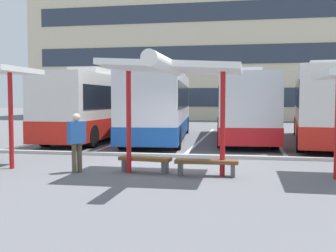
# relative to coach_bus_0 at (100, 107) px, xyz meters

# --- Properties ---
(ground_plane) EXTENTS (160.00, 160.00, 0.00)m
(ground_plane) POSITION_rel_coach_bus_0_xyz_m (5.36, -8.07, -1.68)
(ground_plane) COLOR slate
(terminal_building) EXTENTS (41.56, 15.67, 23.73)m
(terminal_building) POSITION_rel_coach_bus_0_xyz_m (5.38, 28.14, 8.81)
(terminal_building) COLOR beige
(terminal_building) RESTS_ON ground
(coach_bus_0) EXTENTS (2.68, 11.26, 3.66)m
(coach_bus_0) POSITION_rel_coach_bus_0_xyz_m (0.00, 0.00, 0.00)
(coach_bus_0) COLOR silver
(coach_bus_0) RESTS_ON ground
(coach_bus_1) EXTENTS (3.73, 11.93, 3.78)m
(coach_bus_1) POSITION_rel_coach_bus_0_xyz_m (3.23, 0.09, 0.09)
(coach_bus_1) COLOR silver
(coach_bus_1) RESTS_ON ground
(coach_bus_2) EXTENTS (3.27, 11.50, 3.60)m
(coach_bus_2) POSITION_rel_coach_bus_0_xyz_m (7.46, 0.93, -0.00)
(coach_bus_2) COLOR silver
(coach_bus_2) RESTS_ON ground
(coach_bus_3) EXTENTS (3.55, 11.70, 3.78)m
(coach_bus_3) POSITION_rel_coach_bus_0_xyz_m (11.29, -0.01, 0.08)
(coach_bus_3) COLOR silver
(coach_bus_3) RESTS_ON ground
(lane_stripe_0) EXTENTS (0.16, 14.00, 0.01)m
(lane_stripe_0) POSITION_rel_coach_bus_0_xyz_m (-2.18, 1.20, -1.67)
(lane_stripe_0) COLOR white
(lane_stripe_0) RESTS_ON ground
(lane_stripe_1) EXTENTS (0.16, 14.00, 0.01)m
(lane_stripe_1) POSITION_rel_coach_bus_0_xyz_m (1.59, 1.20, -1.67)
(lane_stripe_1) COLOR white
(lane_stripe_1) RESTS_ON ground
(lane_stripe_2) EXTENTS (0.16, 14.00, 0.01)m
(lane_stripe_2) POSITION_rel_coach_bus_0_xyz_m (5.36, 1.20, -1.67)
(lane_stripe_2) COLOR white
(lane_stripe_2) RESTS_ON ground
(lane_stripe_3) EXTENTS (0.16, 14.00, 0.01)m
(lane_stripe_3) POSITION_rel_coach_bus_0_xyz_m (9.13, 1.20, -1.67)
(lane_stripe_3) COLOR white
(lane_stripe_3) RESTS_ON ground
(waiting_shelter_1) EXTENTS (3.67, 4.61, 3.16)m
(waiting_shelter_1) POSITION_rel_coach_bus_0_xyz_m (5.69, -10.04, 1.24)
(waiting_shelter_1) COLOR red
(waiting_shelter_1) RESTS_ON ground
(bench_1) EXTENTS (1.57, 0.62, 0.45)m
(bench_1) POSITION_rel_coach_bus_0_xyz_m (4.79, -9.59, -1.35)
(bench_1) COLOR brown
(bench_1) RESTS_ON ground
(bench_2) EXTENTS (1.76, 0.47, 0.45)m
(bench_2) POSITION_rel_coach_bus_0_xyz_m (6.59, -9.82, -1.34)
(bench_2) COLOR brown
(bench_2) RESTS_ON ground
(platform_kerb) EXTENTS (44.00, 0.24, 0.12)m
(platform_kerb) POSITION_rel_coach_bus_0_xyz_m (5.36, -6.29, -1.62)
(platform_kerb) COLOR #ADADA8
(platform_kerb) RESTS_ON ground
(waiting_passenger_3) EXTENTS (0.48, 0.52, 1.71)m
(waiting_passenger_3) POSITION_rel_coach_bus_0_xyz_m (2.87, -9.99, -0.68)
(waiting_passenger_3) COLOR brown
(waiting_passenger_3) RESTS_ON ground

